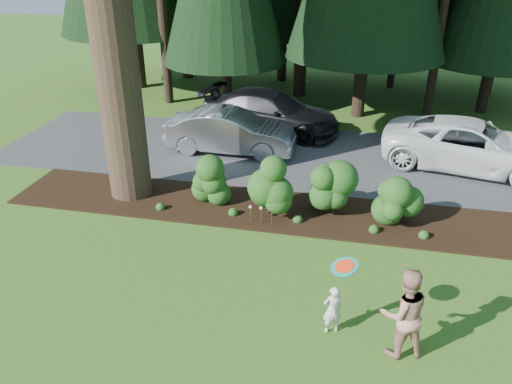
{
  "coord_description": "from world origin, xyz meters",
  "views": [
    {
      "loc": [
        2.07,
        -9.3,
        7.08
      ],
      "look_at": [
        -0.32,
        1.82,
        1.3
      ],
      "focal_mm": 35.0,
      "sensor_mm": 36.0,
      "label": 1
    }
  ],
  "objects_px": {
    "car_silver_wagon": "(231,131)",
    "car_white_suv": "(472,145)",
    "frisbee": "(345,267)",
    "adult": "(404,313)",
    "child": "(333,309)",
    "car_dark_suv": "(271,112)"
  },
  "relations": [
    {
      "from": "car_silver_wagon",
      "to": "car_dark_suv",
      "type": "height_order",
      "value": "car_dark_suv"
    },
    {
      "from": "car_silver_wagon",
      "to": "adult",
      "type": "xyz_separation_m",
      "value": [
        5.68,
        -9.09,
        0.14
      ]
    },
    {
      "from": "frisbee",
      "to": "adult",
      "type": "bearing_deg",
      "value": -6.29
    },
    {
      "from": "car_silver_wagon",
      "to": "frisbee",
      "type": "xyz_separation_m",
      "value": [
        4.54,
        -8.96,
        0.92
      ]
    },
    {
      "from": "car_white_suv",
      "to": "frisbee",
      "type": "relative_size",
      "value": 11.18
    },
    {
      "from": "car_white_suv",
      "to": "car_silver_wagon",
      "type": "bearing_deg",
      "value": 103.76
    },
    {
      "from": "car_white_suv",
      "to": "child",
      "type": "height_order",
      "value": "car_white_suv"
    },
    {
      "from": "child",
      "to": "adult",
      "type": "distance_m",
      "value": 1.39
    },
    {
      "from": "car_white_suv",
      "to": "car_dark_suv",
      "type": "xyz_separation_m",
      "value": [
        -7.34,
        2.15,
        0.0
      ]
    },
    {
      "from": "car_white_suv",
      "to": "car_dark_suv",
      "type": "distance_m",
      "value": 7.65
    },
    {
      "from": "car_white_suv",
      "to": "adult",
      "type": "height_order",
      "value": "adult"
    },
    {
      "from": "car_silver_wagon",
      "to": "adult",
      "type": "relative_size",
      "value": 2.5
    },
    {
      "from": "car_silver_wagon",
      "to": "car_white_suv",
      "type": "bearing_deg",
      "value": -87.87
    },
    {
      "from": "car_dark_suv",
      "to": "adult",
      "type": "relative_size",
      "value": 2.99
    },
    {
      "from": "car_silver_wagon",
      "to": "adult",
      "type": "bearing_deg",
      "value": -147.9
    },
    {
      "from": "car_silver_wagon",
      "to": "child",
      "type": "bearing_deg",
      "value": -153.36
    },
    {
      "from": "car_white_suv",
      "to": "adult",
      "type": "bearing_deg",
      "value": 175.68
    },
    {
      "from": "child",
      "to": "frisbee",
      "type": "bearing_deg",
      "value": 106.87
    },
    {
      "from": "frisbee",
      "to": "car_dark_suv",
      "type": "bearing_deg",
      "value": 107.06
    },
    {
      "from": "car_silver_wagon",
      "to": "car_white_suv",
      "type": "height_order",
      "value": "car_white_suv"
    },
    {
      "from": "car_silver_wagon",
      "to": "adult",
      "type": "height_order",
      "value": "adult"
    },
    {
      "from": "car_white_suv",
      "to": "frisbee",
      "type": "height_order",
      "value": "frisbee"
    }
  ]
}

